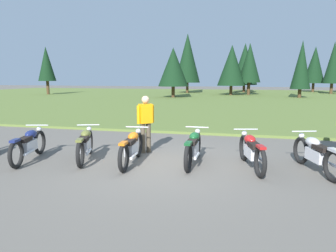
% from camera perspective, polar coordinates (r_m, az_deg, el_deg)
% --- Properties ---
extents(ground_plane, '(140.00, 140.00, 0.00)m').
position_cam_1_polar(ground_plane, '(7.72, -1.05, -7.30)').
color(ground_plane, '#605B54').
extents(grass_moorland, '(80.00, 44.00, 0.10)m').
position_cam_1_polar(grass_moorland, '(33.49, 10.37, 5.32)').
color(grass_moorland, '#5B7033').
rests_on(grass_moorland, ground).
extents(forest_treeline, '(45.39, 22.48, 8.19)m').
position_cam_1_polar(forest_treeline, '(42.53, 16.42, 11.42)').
color(forest_treeline, '#47331E').
rests_on(forest_treeline, ground).
extents(motorcycle_navy, '(0.76, 2.06, 0.88)m').
position_cam_1_polar(motorcycle_navy, '(8.79, -24.84, -3.18)').
color(motorcycle_navy, black).
rests_on(motorcycle_navy, ground).
extents(motorcycle_olive, '(0.88, 2.02, 0.88)m').
position_cam_1_polar(motorcycle_olive, '(8.33, -15.39, -3.30)').
color(motorcycle_olive, black).
rests_on(motorcycle_olive, ground).
extents(motorcycle_orange, '(0.62, 2.10, 0.88)m').
position_cam_1_polar(motorcycle_orange, '(7.73, -6.88, -3.98)').
color(motorcycle_orange, black).
rests_on(motorcycle_orange, ground).
extents(motorcycle_british_green, '(0.62, 2.10, 0.88)m').
position_cam_1_polar(motorcycle_british_green, '(7.69, 4.83, -4.02)').
color(motorcycle_british_green, black).
rests_on(motorcycle_british_green, ground).
extents(motorcycle_red, '(0.76, 2.06, 0.88)m').
position_cam_1_polar(motorcycle_red, '(7.60, 15.52, -4.49)').
color(motorcycle_red, black).
rests_on(motorcycle_red, ground).
extents(motorcycle_silver, '(0.82, 2.04, 0.88)m').
position_cam_1_polar(motorcycle_silver, '(7.82, 26.17, -4.72)').
color(motorcycle_silver, black).
rests_on(motorcycle_silver, ground).
extents(rider_in_hivis_vest, '(0.41, 0.42, 1.67)m').
position_cam_1_polar(rider_in_hivis_vest, '(8.75, -4.26, 0.99)').
color(rider_in_hivis_vest, '#4C4233').
rests_on(rider_in_hivis_vest, ground).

